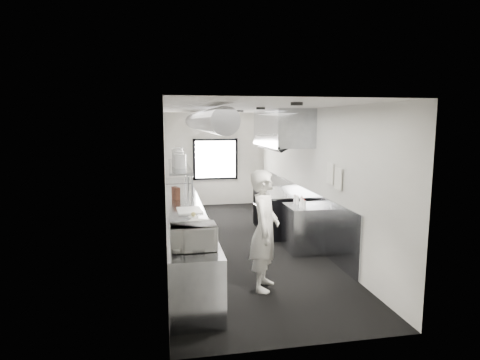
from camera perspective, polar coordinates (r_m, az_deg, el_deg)
name	(u,v)px	position (r m, az deg, el deg)	size (l,w,h in m)	color
floor	(239,243)	(8.58, -0.09, -8.91)	(3.00, 8.00, 0.01)	black
ceiling	(239,108)	(8.20, -0.09, 10.13)	(3.00, 8.00, 0.01)	beige
wall_back	(215,159)	(12.20, -3.52, 2.96)	(3.00, 0.02, 2.80)	silver
wall_front	(306,227)	(4.47, 9.35, -6.66)	(3.00, 0.02, 2.80)	silver
wall_left	(165,179)	(8.14, -10.53, 0.11)	(0.02, 8.00, 2.80)	silver
wall_right	(309,175)	(8.67, 9.70, 0.64)	(0.02, 8.00, 2.80)	silver
wall_cladding	(302,211)	(9.09, 8.80, -4.43)	(0.03, 5.50, 1.10)	gray
hvac_duct	(203,121)	(8.49, -5.29, 8.34)	(0.40, 0.40, 6.40)	gray
service_window	(215,159)	(12.17, -3.50, 2.95)	(1.36, 0.05, 1.25)	white
exhaust_hood	(282,128)	(9.13, 5.93, 7.34)	(0.81, 2.20, 0.88)	gray
prep_counter	(185,231)	(7.85, -7.76, -7.22)	(0.70, 6.00, 0.90)	gray
pass_shelf	(179,167)	(9.12, -8.63, 1.90)	(0.45, 3.00, 0.68)	gray
range	(278,212)	(9.35, 5.41, -4.51)	(0.88, 1.60, 0.94)	black
bottle_station	(303,228)	(8.09, 8.92, -6.76)	(0.65, 0.80, 0.90)	gray
far_work_table	(179,196)	(11.46, -8.70, -2.27)	(0.70, 1.20, 0.90)	gray
notice_sheet_a	(330,173)	(7.53, 12.68, 0.92)	(0.02, 0.28, 0.38)	silver
notice_sheet_b	(338,179)	(7.22, 13.76, 0.17)	(0.02, 0.28, 0.38)	silver
line_cook	(265,230)	(6.12, 3.52, -7.12)	(0.67, 0.44, 1.83)	silver
microwave	(193,237)	(5.29, -6.63, -8.01)	(0.54, 0.41, 0.33)	silver
deli_tub_a	(180,236)	(5.75, -8.53, -7.87)	(0.15, 0.15, 0.10)	silver
deli_tub_b	(181,234)	(5.86, -8.30, -7.54)	(0.15, 0.15, 0.11)	silver
newspaper	(198,222)	(6.69, -5.99, -5.91)	(0.32, 0.40, 0.01)	white
small_plate	(193,217)	(7.01, -6.62, -5.23)	(0.18, 0.18, 0.02)	silver
pastry	(193,214)	(7.00, -6.62, -4.84)	(0.08, 0.08, 0.08)	tan
cutting_board	(189,210)	(7.53, -7.18, -4.27)	(0.44, 0.59, 0.02)	white
knife_block	(176,193)	(8.66, -9.08, -1.84)	(0.11, 0.24, 0.26)	#51291C
plate_stack_a	(180,161)	(8.50, -8.50, 2.64)	(0.25, 0.25, 0.29)	silver
plate_stack_b	(178,159)	(8.80, -8.83, 2.97)	(0.26, 0.26, 0.33)	silver
plate_stack_c	(177,157)	(9.28, -8.91, 3.29)	(0.24, 0.24, 0.34)	silver
plate_stack_d	(178,155)	(9.68, -8.80, 3.54)	(0.23, 0.23, 0.36)	silver
squeeze_bottle_a	(304,205)	(7.71, 9.12, -3.48)	(0.05, 0.05, 0.16)	white
squeeze_bottle_b	(302,203)	(7.83, 8.81, -3.24)	(0.06, 0.06, 0.17)	white
squeeze_bottle_c	(302,201)	(7.96, 8.72, -2.99)	(0.06, 0.06, 0.19)	white
squeeze_bottle_d	(298,200)	(8.08, 8.16, -2.88)	(0.06, 0.06, 0.17)	white
squeeze_bottle_e	(295,199)	(8.20, 7.79, -2.71)	(0.06, 0.06, 0.17)	white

